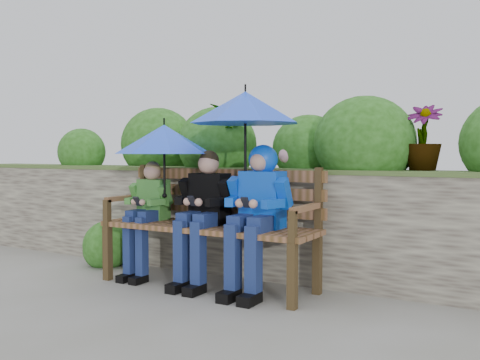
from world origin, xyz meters
The scene contains 8 objects.
ground centered at (0.00, 0.00, 0.00)m, with size 60.00×60.00×0.00m, color slate.
garden_backdrop centered at (-0.01, 1.62, 0.58)m, with size 8.00×2.85×1.72m.
park_bench centered at (-0.36, 0.23, 0.60)m, with size 2.00×0.59×1.05m.
boy_left centered at (-1.03, 0.14, 0.64)m, with size 0.42×0.49×1.09m.
boy_middle centered at (-0.39, 0.13, 0.69)m, with size 0.50×0.58×1.20m.
boy_right centered at (0.14, 0.14, 0.75)m, with size 0.53×0.64×1.24m.
umbrella_left centered at (-0.82, 0.14, 1.30)m, with size 0.89×0.89×0.73m.
umbrella_right centered at (0.01, 0.17, 1.55)m, with size 0.94×0.94×0.97m.
Camera 1 is at (2.21, -3.74, 1.18)m, focal length 40.00 mm.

